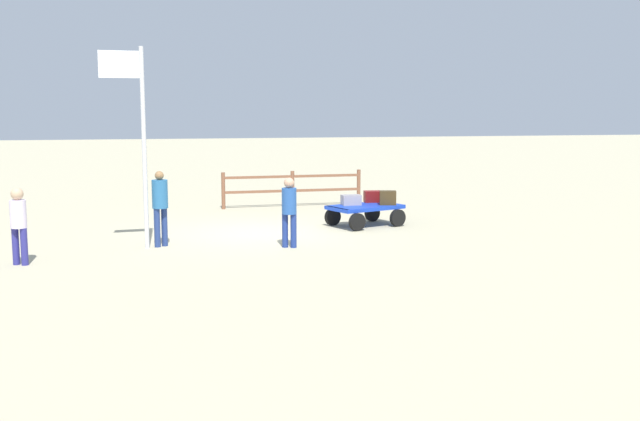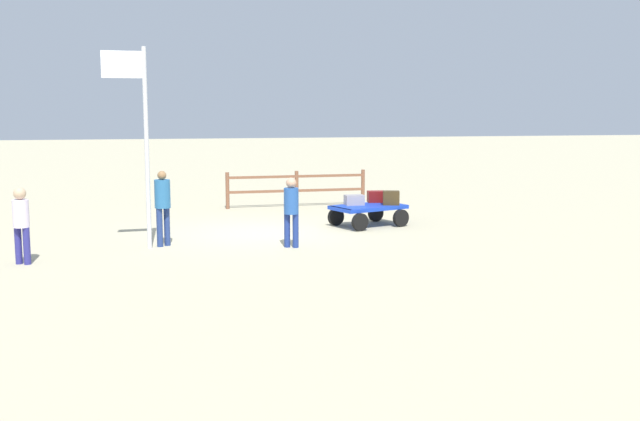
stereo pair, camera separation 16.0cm
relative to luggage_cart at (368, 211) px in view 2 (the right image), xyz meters
name	(u,v)px [view 2 (the right image)]	position (x,y,z in m)	size (l,w,h in m)	color
ground_plane	(260,233)	(3.02, 0.58, -0.43)	(120.00, 120.00, 0.00)	#B5AB8A
luggage_cart	(368,211)	(0.00, 0.00, 0.00)	(2.20, 1.81, 0.57)	#1638B7
suitcase_tan	(376,197)	(-0.41, -0.61, 0.30)	(0.51, 0.39, 0.31)	maroon
suitcase_dark	(354,200)	(0.34, -0.14, 0.28)	(0.52, 0.34, 0.28)	gray
suitcase_olive	(391,198)	(-0.65, 0.02, 0.33)	(0.51, 0.42, 0.38)	#3B2D17
worker_lead	(291,207)	(2.55, 2.66, 0.51)	(0.44, 0.44, 1.61)	navy
worker_trailing	(163,202)	(5.42, 1.90, 0.61)	(0.50, 0.50, 1.75)	navy
worker_supervisor	(21,220)	(8.26, 3.37, 0.50)	(0.44, 0.44, 1.59)	navy
flagpole	(140,128)	(5.87, 2.07, 2.32)	(0.97, 0.10, 4.53)	silver
wooden_fence	(297,186)	(1.17, -4.34, 0.25)	(4.59, 0.26, 1.16)	brown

